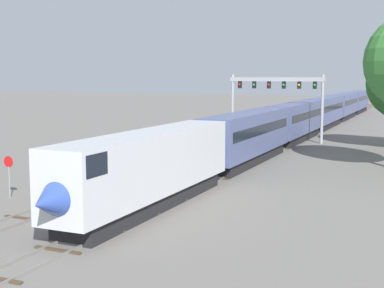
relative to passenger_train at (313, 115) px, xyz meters
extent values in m
plane|color=slate|center=(-2.00, -52.68, -2.61)|extent=(400.00, 400.00, 0.00)
cube|color=slate|center=(-0.72, 7.32, -2.53)|extent=(0.07, 200.00, 0.16)
cube|color=slate|center=(0.72, 7.32, -2.53)|extent=(0.07, 200.00, 0.16)
cube|color=#473828|center=(0.00, -58.68, -2.56)|extent=(2.60, 0.24, 0.10)
cube|color=#473828|center=(0.00, -54.68, -2.56)|extent=(2.60, 0.24, 0.10)
cube|color=#473828|center=(0.00, -50.68, -2.56)|extent=(2.60, 0.24, 0.10)
cube|color=#473828|center=(0.00, -46.68, -2.56)|extent=(2.60, 0.24, 0.10)
cube|color=#473828|center=(0.00, -42.68, -2.56)|extent=(2.60, 0.24, 0.10)
cube|color=#473828|center=(0.00, -38.68, -2.56)|extent=(2.60, 0.24, 0.10)
cube|color=#473828|center=(0.00, -34.68, -2.56)|extent=(2.60, 0.24, 0.10)
cube|color=#473828|center=(0.00, -30.68, -2.56)|extent=(2.60, 0.24, 0.10)
cube|color=#473828|center=(0.00, -26.68, -2.56)|extent=(2.60, 0.24, 0.10)
cube|color=#473828|center=(0.00, -22.68, -2.56)|extent=(2.60, 0.24, 0.10)
cube|color=#473828|center=(0.00, -18.68, -2.56)|extent=(2.60, 0.24, 0.10)
cube|color=#473828|center=(0.00, -14.68, -2.56)|extent=(2.60, 0.24, 0.10)
cube|color=#473828|center=(0.00, -10.68, -2.56)|extent=(2.60, 0.24, 0.10)
cube|color=#473828|center=(0.00, -6.68, -2.56)|extent=(2.60, 0.24, 0.10)
cube|color=#473828|center=(0.00, -2.68, -2.56)|extent=(2.60, 0.24, 0.10)
cube|color=#473828|center=(0.00, 1.32, -2.56)|extent=(2.60, 0.24, 0.10)
cube|color=#473828|center=(0.00, 5.32, -2.56)|extent=(2.60, 0.24, 0.10)
cube|color=#473828|center=(0.00, 9.32, -2.56)|extent=(2.60, 0.24, 0.10)
cube|color=#473828|center=(0.00, 13.32, -2.56)|extent=(2.60, 0.24, 0.10)
cube|color=#473828|center=(0.00, 17.32, -2.56)|extent=(2.60, 0.24, 0.10)
cube|color=#473828|center=(0.00, 21.32, -2.56)|extent=(2.60, 0.24, 0.10)
cube|color=#473828|center=(0.00, 25.32, -2.56)|extent=(2.60, 0.24, 0.10)
cube|color=#473828|center=(0.00, 29.32, -2.56)|extent=(2.60, 0.24, 0.10)
cube|color=#473828|center=(0.00, 33.32, -2.56)|extent=(2.60, 0.24, 0.10)
cube|color=#473828|center=(0.00, 37.32, -2.56)|extent=(2.60, 0.24, 0.10)
cube|color=#473828|center=(0.00, 41.32, -2.56)|extent=(2.60, 0.24, 0.10)
cube|color=#473828|center=(0.00, 45.32, -2.56)|extent=(2.60, 0.24, 0.10)
cube|color=#473828|center=(0.00, 49.32, -2.56)|extent=(2.60, 0.24, 0.10)
cube|color=#473828|center=(0.00, 53.32, -2.56)|extent=(2.60, 0.24, 0.10)
cube|color=#473828|center=(0.00, 57.32, -2.56)|extent=(2.60, 0.24, 0.10)
cube|color=#473828|center=(0.00, 61.32, -2.56)|extent=(2.60, 0.24, 0.10)
cube|color=#473828|center=(0.00, 65.32, -2.56)|extent=(2.60, 0.24, 0.10)
cube|color=#473828|center=(0.00, 69.32, -2.56)|extent=(2.60, 0.24, 0.10)
cube|color=#473828|center=(0.00, 73.32, -2.56)|extent=(2.60, 0.24, 0.10)
cube|color=#473828|center=(0.00, 77.32, -2.56)|extent=(2.60, 0.24, 0.10)
cube|color=#473828|center=(0.00, 81.32, -2.56)|extent=(2.60, 0.24, 0.10)
cube|color=#473828|center=(0.00, 85.32, -2.56)|extent=(2.60, 0.24, 0.10)
cube|color=#473828|center=(0.00, 89.32, -2.56)|extent=(2.60, 0.24, 0.10)
cube|color=#473828|center=(0.00, 93.32, -2.56)|extent=(2.60, 0.24, 0.10)
cube|color=#473828|center=(0.00, 97.32, -2.56)|extent=(2.60, 0.24, 0.10)
cube|color=#473828|center=(0.00, 101.32, -2.56)|extent=(2.60, 0.24, 0.10)
cube|color=#473828|center=(0.00, 105.32, -2.56)|extent=(2.60, 0.24, 0.10)
cube|color=slate|center=(-6.22, -12.68, -2.53)|extent=(0.07, 160.00, 0.16)
cube|color=slate|center=(-4.78, -12.68, -2.53)|extent=(0.07, 160.00, 0.16)
cube|color=#473828|center=(-5.50, -54.68, -2.56)|extent=(2.60, 0.24, 0.10)
cube|color=#473828|center=(-5.50, -50.68, -2.56)|extent=(2.60, 0.24, 0.10)
cube|color=#473828|center=(-5.50, -46.68, -2.56)|extent=(2.60, 0.24, 0.10)
cube|color=#473828|center=(-5.50, -42.68, -2.56)|extent=(2.60, 0.24, 0.10)
cube|color=#473828|center=(-5.50, -38.68, -2.56)|extent=(2.60, 0.24, 0.10)
cube|color=#473828|center=(-5.50, -34.68, -2.56)|extent=(2.60, 0.24, 0.10)
cube|color=#473828|center=(-5.50, -30.68, -2.56)|extent=(2.60, 0.24, 0.10)
cube|color=#473828|center=(-5.50, -26.68, -2.56)|extent=(2.60, 0.24, 0.10)
cube|color=#473828|center=(-5.50, -22.68, -2.56)|extent=(2.60, 0.24, 0.10)
cube|color=#473828|center=(-5.50, -18.68, -2.56)|extent=(2.60, 0.24, 0.10)
cube|color=#473828|center=(-5.50, -14.68, -2.56)|extent=(2.60, 0.24, 0.10)
cube|color=#473828|center=(-5.50, -10.68, -2.56)|extent=(2.60, 0.24, 0.10)
cube|color=#473828|center=(-5.50, -6.68, -2.56)|extent=(2.60, 0.24, 0.10)
cube|color=#473828|center=(-5.50, -2.68, -2.56)|extent=(2.60, 0.24, 0.10)
cube|color=#473828|center=(-5.50, 1.32, -2.56)|extent=(2.60, 0.24, 0.10)
cube|color=#473828|center=(-5.50, 5.32, -2.56)|extent=(2.60, 0.24, 0.10)
cube|color=#473828|center=(-5.50, 9.32, -2.56)|extent=(2.60, 0.24, 0.10)
cube|color=#473828|center=(-5.50, 13.32, -2.56)|extent=(2.60, 0.24, 0.10)
cube|color=#473828|center=(-5.50, 17.32, -2.56)|extent=(2.60, 0.24, 0.10)
cube|color=#473828|center=(-5.50, 21.32, -2.56)|extent=(2.60, 0.24, 0.10)
cube|color=#473828|center=(-5.50, 25.32, -2.56)|extent=(2.60, 0.24, 0.10)
cube|color=#473828|center=(-5.50, 29.32, -2.56)|extent=(2.60, 0.24, 0.10)
cube|color=#473828|center=(-5.50, 33.32, -2.56)|extent=(2.60, 0.24, 0.10)
cube|color=#473828|center=(-5.50, 37.32, -2.56)|extent=(2.60, 0.24, 0.10)
cube|color=#473828|center=(-5.50, 41.32, -2.56)|extent=(2.60, 0.24, 0.10)
cube|color=#473828|center=(-5.50, 45.32, -2.56)|extent=(2.60, 0.24, 0.10)
cube|color=#473828|center=(-5.50, 49.32, -2.56)|extent=(2.60, 0.24, 0.10)
cube|color=#473828|center=(-5.50, 53.32, -2.56)|extent=(2.60, 0.24, 0.10)
cube|color=#473828|center=(-5.50, 57.32, -2.56)|extent=(2.60, 0.24, 0.10)
cube|color=#473828|center=(-5.50, 61.32, -2.56)|extent=(2.60, 0.24, 0.10)
cube|color=#473828|center=(-5.50, 65.32, -2.56)|extent=(2.60, 0.24, 0.10)
cube|color=silver|center=(0.00, -49.38, 0.29)|extent=(3.00, 18.60, 3.80)
cone|color=#2D479E|center=(0.00, -58.88, -0.11)|extent=(2.88, 2.60, 2.88)
cube|color=black|center=(0.00, -57.48, 1.43)|extent=(3.04, 1.80, 1.10)
cube|color=black|center=(0.00, -49.38, -2.11)|extent=(2.52, 16.74, 1.00)
cube|color=#4C5684|center=(0.00, -29.78, 0.29)|extent=(3.00, 18.60, 3.80)
cube|color=black|center=(0.00, -29.78, 0.69)|extent=(3.04, 17.11, 0.90)
cube|color=black|center=(0.00, -29.78, -2.11)|extent=(2.52, 16.74, 1.00)
cube|color=#4C5684|center=(0.00, -10.18, 0.29)|extent=(3.00, 18.60, 3.80)
cube|color=black|center=(0.00, -10.18, 0.69)|extent=(3.04, 17.11, 0.90)
cube|color=black|center=(0.00, -10.18, -2.11)|extent=(2.52, 16.74, 1.00)
cube|color=#4C5684|center=(0.00, 9.41, 0.29)|extent=(3.00, 18.60, 3.80)
cube|color=black|center=(0.00, 9.41, 0.69)|extent=(3.04, 17.11, 0.90)
cube|color=black|center=(0.00, 9.41, -2.11)|extent=(2.52, 16.74, 1.00)
cube|color=#4C5684|center=(0.00, 29.01, 0.29)|extent=(3.00, 18.60, 3.80)
cube|color=black|center=(0.00, 29.01, 0.69)|extent=(3.04, 17.11, 0.90)
cube|color=black|center=(0.00, 29.01, -2.11)|extent=(2.52, 16.74, 1.00)
cube|color=#4C5684|center=(0.00, 48.61, 0.29)|extent=(3.00, 18.60, 3.80)
cube|color=black|center=(0.00, 48.61, 0.69)|extent=(3.04, 17.11, 0.90)
cube|color=black|center=(0.00, 48.61, -2.11)|extent=(2.52, 16.74, 1.00)
cylinder|color=#999BA0|center=(-8.00, -11.78, 1.58)|extent=(0.36, 0.36, 8.37)
cylinder|color=#999BA0|center=(3.50, -11.78, 1.58)|extent=(0.36, 0.36, 8.37)
cube|color=#999BA0|center=(-2.25, -11.78, 5.16)|extent=(12.10, 0.36, 0.50)
cube|color=black|center=(-7.04, -11.73, 4.46)|extent=(0.44, 0.32, 0.90)
sphere|color=red|center=(-7.04, -11.92, 4.46)|extent=(0.28, 0.28, 0.28)
cube|color=black|center=(-5.12, -11.73, 4.46)|extent=(0.44, 0.32, 0.90)
sphere|color=green|center=(-5.12, -11.92, 4.46)|extent=(0.28, 0.28, 0.28)
cube|color=black|center=(-3.21, -11.73, 4.46)|extent=(0.44, 0.32, 0.90)
sphere|color=red|center=(-3.21, -11.92, 4.46)|extent=(0.28, 0.28, 0.28)
cube|color=black|center=(-1.29, -11.73, 4.46)|extent=(0.44, 0.32, 0.90)
sphere|color=green|center=(-1.29, -11.92, 4.46)|extent=(0.28, 0.28, 0.28)
cube|color=black|center=(0.62, -11.73, 4.46)|extent=(0.44, 0.32, 0.90)
sphere|color=yellow|center=(0.62, -11.92, 4.46)|extent=(0.28, 0.28, 0.28)
cube|color=black|center=(2.54, -11.73, 4.46)|extent=(0.44, 0.32, 0.90)
sphere|color=green|center=(2.54, -11.92, 4.46)|extent=(0.28, 0.28, 0.28)
cylinder|color=gray|center=(-10.00, -50.76, -1.51)|extent=(0.08, 0.08, 2.20)
cylinder|color=red|center=(-10.00, -50.78, -0.11)|extent=(0.76, 0.03, 0.76)
camera|label=1|loc=(15.95, -79.11, 5.62)|focal=51.50mm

